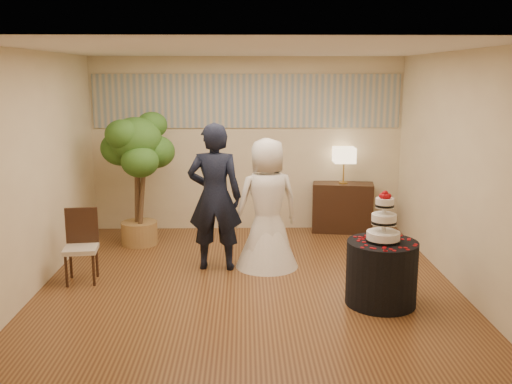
{
  "coord_description": "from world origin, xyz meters",
  "views": [
    {
      "loc": [
        -0.05,
        -6.71,
        2.53
      ],
      "look_at": [
        0.1,
        0.4,
        1.05
      ],
      "focal_mm": 40.0,
      "sensor_mm": 36.0,
      "label": 1
    }
  ],
  "objects_px": {
    "bride": "(267,203)",
    "ficus_tree": "(137,178)",
    "cake_table": "(381,273)",
    "groom": "(215,197)",
    "table_lamp": "(344,165)",
    "console": "(342,207)",
    "wedding_cake": "(384,216)",
    "side_chair": "(81,247)"
  },
  "relations": [
    {
      "from": "bride",
      "to": "table_lamp",
      "type": "relative_size",
      "value": 2.97
    },
    {
      "from": "cake_table",
      "to": "side_chair",
      "type": "height_order",
      "value": "side_chair"
    },
    {
      "from": "bride",
      "to": "ficus_tree",
      "type": "xyz_separation_m",
      "value": [
        -1.88,
        1.05,
        0.15
      ]
    },
    {
      "from": "table_lamp",
      "to": "ficus_tree",
      "type": "bearing_deg",
      "value": -168.46
    },
    {
      "from": "wedding_cake",
      "to": "ficus_tree",
      "type": "relative_size",
      "value": 0.28
    },
    {
      "from": "groom",
      "to": "wedding_cake",
      "type": "distance_m",
      "value": 2.27
    },
    {
      "from": "wedding_cake",
      "to": "ficus_tree",
      "type": "bearing_deg",
      "value": 142.98
    },
    {
      "from": "wedding_cake",
      "to": "table_lamp",
      "type": "height_order",
      "value": "table_lamp"
    },
    {
      "from": "console",
      "to": "table_lamp",
      "type": "height_order",
      "value": "table_lamp"
    },
    {
      "from": "wedding_cake",
      "to": "side_chair",
      "type": "relative_size",
      "value": 0.64
    },
    {
      "from": "wedding_cake",
      "to": "table_lamp",
      "type": "bearing_deg",
      "value": 88.6
    },
    {
      "from": "side_chair",
      "to": "groom",
      "type": "bearing_deg",
      "value": 9.34
    },
    {
      "from": "wedding_cake",
      "to": "console",
      "type": "bearing_deg",
      "value": 88.6
    },
    {
      "from": "ficus_tree",
      "to": "side_chair",
      "type": "height_order",
      "value": "ficus_tree"
    },
    {
      "from": "cake_table",
      "to": "groom",
      "type": "bearing_deg",
      "value": 147.11
    },
    {
      "from": "groom",
      "to": "cake_table",
      "type": "height_order",
      "value": "groom"
    },
    {
      "from": "bride",
      "to": "wedding_cake",
      "type": "xyz_separation_m",
      "value": [
        1.22,
        -1.29,
        0.14
      ]
    },
    {
      "from": "wedding_cake",
      "to": "ficus_tree",
      "type": "xyz_separation_m",
      "value": [
        -3.11,
        2.34,
        0.0
      ]
    },
    {
      "from": "side_chair",
      "to": "console",
      "type": "bearing_deg",
      "value": 24.78
    },
    {
      "from": "table_lamp",
      "to": "wedding_cake",
      "type": "bearing_deg",
      "value": -91.4
    },
    {
      "from": "console",
      "to": "table_lamp",
      "type": "distance_m",
      "value": 0.69
    },
    {
      "from": "groom",
      "to": "bride",
      "type": "xyz_separation_m",
      "value": [
        0.68,
        0.06,
        -0.1
      ]
    },
    {
      "from": "groom",
      "to": "side_chair",
      "type": "bearing_deg",
      "value": 20.25
    },
    {
      "from": "bride",
      "to": "side_chair",
      "type": "relative_size",
      "value": 1.91
    },
    {
      "from": "bride",
      "to": "console",
      "type": "relative_size",
      "value": 1.8
    },
    {
      "from": "console",
      "to": "wedding_cake",
      "type": "bearing_deg",
      "value": -82.4
    },
    {
      "from": "groom",
      "to": "cake_table",
      "type": "bearing_deg",
      "value": 150.94
    },
    {
      "from": "cake_table",
      "to": "console",
      "type": "xyz_separation_m",
      "value": [
        0.07,
        2.99,
        0.04
      ]
    },
    {
      "from": "bride",
      "to": "table_lamp",
      "type": "xyz_separation_m",
      "value": [
        1.3,
        1.7,
        0.23
      ]
    },
    {
      "from": "console",
      "to": "groom",
      "type": "bearing_deg",
      "value": -129.32
    },
    {
      "from": "bride",
      "to": "cake_table",
      "type": "xyz_separation_m",
      "value": [
        1.22,
        -1.29,
        -0.5
      ]
    },
    {
      "from": "groom",
      "to": "wedding_cake",
      "type": "relative_size",
      "value": 3.35
    },
    {
      "from": "ficus_tree",
      "to": "table_lamp",
      "type": "bearing_deg",
      "value": 11.54
    },
    {
      "from": "wedding_cake",
      "to": "side_chair",
      "type": "height_order",
      "value": "wedding_cake"
    },
    {
      "from": "table_lamp",
      "to": "side_chair",
      "type": "distance_m",
      "value": 4.29
    },
    {
      "from": "groom",
      "to": "bride",
      "type": "relative_size",
      "value": 1.12
    },
    {
      "from": "side_chair",
      "to": "bride",
      "type": "bearing_deg",
      "value": 6.07
    },
    {
      "from": "ficus_tree",
      "to": "side_chair",
      "type": "bearing_deg",
      "value": -104.88
    },
    {
      "from": "ficus_tree",
      "to": "side_chair",
      "type": "xyz_separation_m",
      "value": [
        -0.42,
        -1.59,
        -0.56
      ]
    },
    {
      "from": "wedding_cake",
      "to": "groom",
      "type": "bearing_deg",
      "value": 147.11
    },
    {
      "from": "console",
      "to": "side_chair",
      "type": "relative_size",
      "value": 1.06
    },
    {
      "from": "bride",
      "to": "wedding_cake",
      "type": "distance_m",
      "value": 1.78
    }
  ]
}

